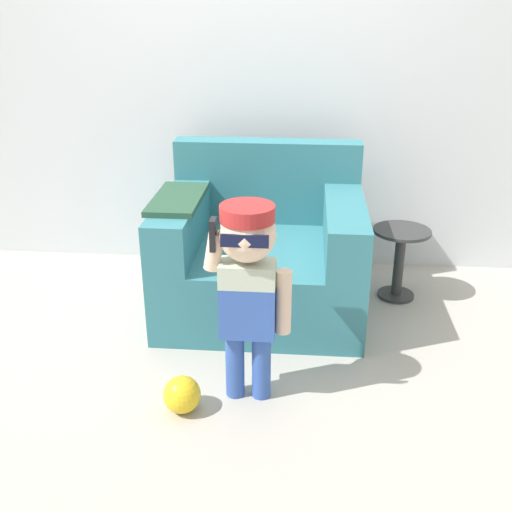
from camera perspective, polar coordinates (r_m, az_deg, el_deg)
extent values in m
plane|color=#ADA89E|center=(3.41, -2.10, -5.41)|extent=(10.00, 10.00, 0.00)
cube|color=silver|center=(3.78, -0.90, 18.19)|extent=(10.00, 0.05, 2.60)
cube|color=teal|center=(3.38, 0.59, -1.97)|extent=(1.09, 0.97, 0.39)
cube|color=teal|center=(3.60, 1.11, 7.14)|extent=(1.09, 0.16, 0.49)
cube|color=teal|center=(3.24, -7.33, 2.95)|extent=(0.21, 0.81, 0.26)
cube|color=teal|center=(3.18, 8.48, 2.47)|extent=(0.21, 0.81, 0.26)
cube|color=#284C38|center=(3.19, -7.46, 5.41)|extent=(0.25, 0.53, 0.03)
cylinder|color=#3356AD|center=(2.68, -2.01, -10.23)|extent=(0.08, 0.08, 0.32)
cylinder|color=#3356AD|center=(2.67, 0.52, -10.35)|extent=(0.08, 0.08, 0.32)
cube|color=#3356AD|center=(2.53, -0.78, -5.10)|extent=(0.23, 0.13, 0.23)
cube|color=#B7C6B2|center=(2.46, -0.80, -1.68)|extent=(0.23, 0.13, 0.10)
sphere|color=beige|center=(2.39, -0.83, 2.13)|extent=(0.23, 0.23, 0.23)
cylinder|color=#B22828|center=(2.36, -0.84, 4.11)|extent=(0.22, 0.22, 0.06)
cube|color=#B22828|center=(2.47, -0.59, 4.40)|extent=(0.13, 0.11, 0.01)
cube|color=#0F1433|center=(2.29, -1.10, 1.43)|extent=(0.19, 0.01, 0.05)
cylinder|color=beige|center=(2.50, 2.64, -4.40)|extent=(0.07, 0.07, 0.28)
cylinder|color=beige|center=(2.44, -4.01, 0.49)|extent=(0.09, 0.07, 0.17)
cube|color=black|center=(2.39, -4.09, 2.07)|extent=(0.02, 0.07, 0.13)
cylinder|color=#333333|center=(3.68, 13.15, -3.61)|extent=(0.21, 0.21, 0.02)
cylinder|color=#333333|center=(3.60, 13.43, -0.85)|extent=(0.06, 0.06, 0.41)
cylinder|color=#333333|center=(3.52, 13.75, 2.32)|extent=(0.33, 0.33, 0.02)
sphere|color=yellow|center=(2.65, -7.06, -12.96)|extent=(0.16, 0.16, 0.16)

